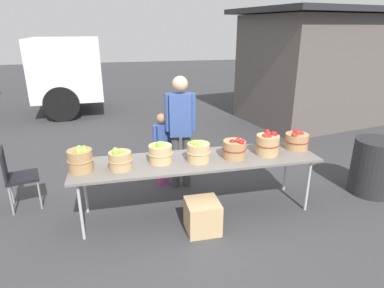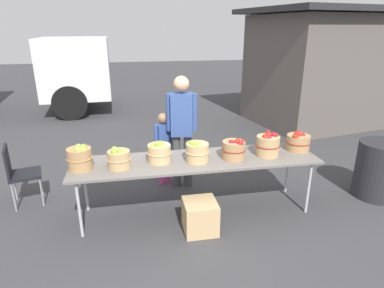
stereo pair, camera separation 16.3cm
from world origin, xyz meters
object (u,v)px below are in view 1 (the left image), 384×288
Objects in this scene: apple_basket_green_1 at (120,160)px; vendor_adult at (181,124)px; apple_basket_green_2 at (160,153)px; apple_basket_red_1 at (268,144)px; folding_chair at (15,173)px; apple_basket_red_2 at (297,141)px; produce_crate at (202,216)px; trash_barrel at (374,167)px; apple_basket_green_0 at (81,160)px; apple_basket_red_0 at (235,149)px; market_table at (197,162)px; apple_basket_green_3 at (198,151)px; child_customer at (162,144)px.

apple_basket_green_1 is 1.24m from vendor_adult.
vendor_adult is at bearing 62.11° from apple_basket_green_2.
apple_basket_red_1 is 0.37× the size of folding_chair.
apple_basket_green_1 is at bearing -176.33° from apple_basket_red_2.
produce_crate is at bearing -21.84° from apple_basket_green_1.
produce_crate is at bearing -171.85° from trash_barrel.
apple_basket_green_0 is 1.87m from apple_basket_red_0.
apple_basket_green_1 is 0.17× the size of vendor_adult.
market_table is 0.17m from apple_basket_green_3.
apple_basket_green_1 is 0.93× the size of apple_basket_red_0.
apple_basket_green_1 is at bearing -179.26° from apple_basket_red_0.
vendor_adult reaches higher than apple_basket_red_0.
apple_basket_green_0 is 0.97× the size of apple_basket_red_1.
apple_basket_green_0 is 0.93× the size of apple_basket_red_2.
vendor_adult reaches higher than apple_basket_red_2.
folding_chair is (-2.79, 0.69, -0.37)m from apple_basket_red_0.
apple_basket_green_2 is at bearing 72.63° from vendor_adult.
produce_crate is at bearing -16.64° from apple_basket_green_0.
apple_basket_green_0 is at bearing 20.62° from child_customer.
apple_basket_green_0 is 0.38× the size of trash_barrel.
produce_crate is (-2.69, -0.39, -0.21)m from trash_barrel.
apple_basket_green_2 is 0.94m from apple_basket_red_0.
apple_basket_red_0 reaches higher than market_table.
apple_basket_green_0 is at bearing 174.93° from apple_basket_green_1.
market_table is 10.17× the size of apple_basket_green_2.
apple_basket_red_0 reaches higher than trash_barrel.
trash_barrel is at bearing 8.15° from produce_crate.
market_table is 2.73× the size of child_customer.
child_customer is (0.63, 0.99, -0.20)m from apple_basket_green_1.
folding_chair is (-1.85, 0.62, -0.37)m from apple_basket_green_2.
apple_basket_red_2 is (1.89, 0.06, -0.01)m from apple_basket_green_2.
produce_crate is at bearing -95.45° from market_table.
apple_basket_green_1 is at bearing 158.16° from produce_crate.
apple_basket_green_1 reaches higher than market_table.
market_table is 0.50m from apple_basket_red_0.
vendor_adult is (-0.06, 0.78, 0.28)m from market_table.
apple_basket_green_1 is at bearing -179.08° from apple_basket_green_3.
apple_basket_red_2 is 1.94m from child_customer.
apple_basket_green_2 reaches higher than market_table.
child_customer reaches higher than apple_basket_green_1.
apple_basket_red_1 is 0.28× the size of child_customer.
apple_basket_red_0 is 1.00m from vendor_adult.
child_customer reaches higher than produce_crate.
apple_basket_green_0 is at bearing -178.43° from market_table.
apple_basket_green_0 is at bearing -179.96° from apple_basket_red_1.
folding_chair is (-0.92, 0.67, -0.38)m from apple_basket_green_0.
child_customer is 1.39× the size of trash_barrel.
market_table is 0.69m from produce_crate.
vendor_adult reaches higher than market_table.
apple_basket_green_3 is at bearing 83.85° from produce_crate.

